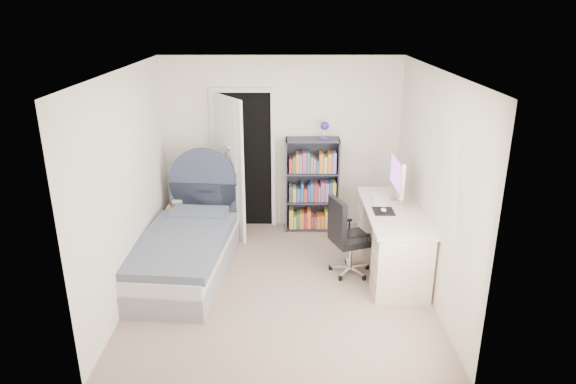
{
  "coord_description": "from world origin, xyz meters",
  "views": [
    {
      "loc": [
        0.07,
        -5.41,
        3.11
      ],
      "look_at": [
        0.09,
        0.37,
        1.03
      ],
      "focal_mm": 32.0,
      "sensor_mm": 36.0,
      "label": 1
    }
  ],
  "objects_px": {
    "nightstand": "(182,212)",
    "office_chair": "(345,233)",
    "desk": "(392,237)",
    "bed": "(187,248)",
    "bookcase": "(312,188)",
    "floor_lamp": "(229,200)"
  },
  "relations": [
    {
      "from": "nightstand",
      "to": "desk",
      "type": "distance_m",
      "value": 2.97
    },
    {
      "from": "nightstand",
      "to": "floor_lamp",
      "type": "xyz_separation_m",
      "value": [
        0.68,
        0.04,
        0.17
      ]
    },
    {
      "from": "nightstand",
      "to": "bookcase",
      "type": "distance_m",
      "value": 1.91
    },
    {
      "from": "office_chair",
      "to": "bed",
      "type": "bearing_deg",
      "value": 177.19
    },
    {
      "from": "bed",
      "to": "nightstand",
      "type": "bearing_deg",
      "value": 103.88
    },
    {
      "from": "desk",
      "to": "bed",
      "type": "bearing_deg",
      "value": -179.96
    },
    {
      "from": "bed",
      "to": "bookcase",
      "type": "xyz_separation_m",
      "value": [
        1.62,
        1.3,
        0.34
      ]
    },
    {
      "from": "bookcase",
      "to": "floor_lamp",
      "type": "bearing_deg",
      "value": -168.33
    },
    {
      "from": "nightstand",
      "to": "desk",
      "type": "xyz_separation_m",
      "value": [
        2.79,
        -1.01,
        0.07
      ]
    },
    {
      "from": "bookcase",
      "to": "nightstand",
      "type": "bearing_deg",
      "value": -171.31
    },
    {
      "from": "bed",
      "to": "bookcase",
      "type": "distance_m",
      "value": 2.11
    },
    {
      "from": "floor_lamp",
      "to": "desk",
      "type": "relative_size",
      "value": 0.8
    },
    {
      "from": "nightstand",
      "to": "office_chair",
      "type": "height_order",
      "value": "office_chair"
    },
    {
      "from": "floor_lamp",
      "to": "bookcase",
      "type": "relative_size",
      "value": 0.83
    },
    {
      "from": "bed",
      "to": "nightstand",
      "type": "distance_m",
      "value": 1.05
    },
    {
      "from": "floor_lamp",
      "to": "bookcase",
      "type": "xyz_separation_m",
      "value": [
        1.2,
        0.25,
        0.09
      ]
    },
    {
      "from": "floor_lamp",
      "to": "office_chair",
      "type": "bearing_deg",
      "value": -36.93
    },
    {
      "from": "nightstand",
      "to": "bookcase",
      "type": "height_order",
      "value": "bookcase"
    },
    {
      "from": "nightstand",
      "to": "office_chair",
      "type": "relative_size",
      "value": 0.58
    },
    {
      "from": "desk",
      "to": "office_chair",
      "type": "height_order",
      "value": "desk"
    },
    {
      "from": "nightstand",
      "to": "desk",
      "type": "height_order",
      "value": "desk"
    },
    {
      "from": "bed",
      "to": "office_chair",
      "type": "xyz_separation_m",
      "value": [
        1.95,
        -0.1,
        0.25
      ]
    }
  ]
}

